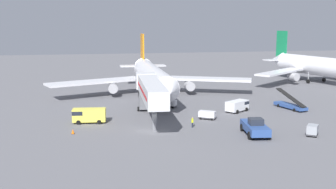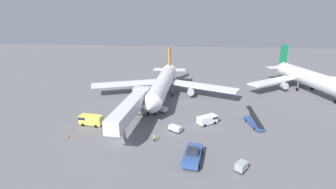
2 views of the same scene
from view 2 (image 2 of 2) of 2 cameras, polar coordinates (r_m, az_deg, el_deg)
ground_plane at (r=51.10m, az=-10.59°, el=-10.65°), size 300.00×300.00×0.00m
airplane_at_gate at (r=74.82m, az=-1.12°, el=2.63°), size 45.16×43.22×12.92m
jet_bridge at (r=54.54m, az=-8.16°, el=-2.68°), size 4.46×22.06×6.85m
pushback_tug at (r=44.15m, az=5.66°, el=-13.62°), size 3.75×7.26×2.53m
belt_loader_truck at (r=60.04m, az=19.09°, el=-6.04°), size 3.56×7.60×3.41m
service_van_rear_left at (r=59.55m, az=-17.29°, el=-5.49°), size 5.41×2.78×2.31m
service_van_mid_left at (r=58.19m, az=9.08°, el=-5.62°), size 4.95×4.34×1.97m
baggage_cart_far_left at (r=43.33m, az=16.43°, el=-15.50°), size 2.37×2.50×1.58m
baggage_cart_near_center at (r=53.97m, az=1.64°, el=-7.76°), size 2.97×2.50×1.40m
baggage_cart_outer_left at (r=64.19m, az=-1.31°, el=-3.39°), size 2.83×2.47×1.44m
ground_crew_worker_foreground at (r=50.12m, az=-3.18°, el=-9.84°), size 0.34×0.34×1.62m
safety_cone_alpha at (r=55.72m, az=-21.98°, el=-8.78°), size 0.49×0.49×0.75m
airplane_background at (r=92.60m, az=29.35°, el=3.36°), size 40.37×36.79×13.28m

